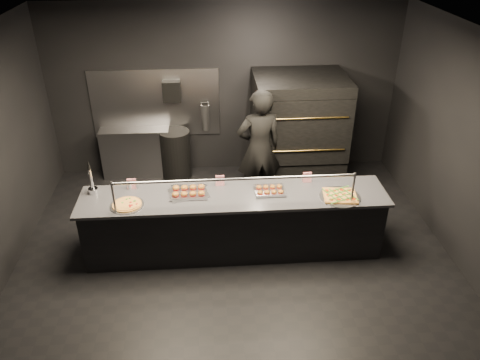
{
  "coord_description": "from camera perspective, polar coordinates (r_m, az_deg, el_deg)",
  "views": [
    {
      "loc": [
        -0.31,
        -5.26,
        4.21
      ],
      "look_at": [
        0.1,
        0.2,
        1.04
      ],
      "focal_mm": 35.0,
      "sensor_mm": 36.0,
      "label": 1
    }
  ],
  "objects": [
    {
      "name": "pizza_oven",
      "position": [
        8.0,
        7.04,
        5.97
      ],
      "size": [
        1.5,
        1.23,
        1.91
      ],
      "color": "black",
      "rests_on": "ground"
    },
    {
      "name": "square_pizza",
      "position": [
        6.3,
        12.09,
        -1.91
      ],
      "size": [
        0.54,
        0.54,
        0.05
      ],
      "color": "silver",
      "rests_on": "service_counter"
    },
    {
      "name": "room",
      "position": [
        5.97,
        -1.04,
        3.06
      ],
      "size": [
        6.04,
        6.0,
        3.0
      ],
      "color": "black",
      "rests_on": "ground"
    },
    {
      "name": "service_counter",
      "position": [
        6.47,
        -0.72,
        -5.3
      ],
      "size": [
        4.1,
        0.78,
        1.37
      ],
      "color": "black",
      "rests_on": "ground"
    },
    {
      "name": "trash_bin",
      "position": [
        8.4,
        -7.83,
        3.14
      ],
      "size": [
        0.53,
        0.53,
        0.88
      ],
      "primitive_type": "cylinder",
      "color": "black",
      "rests_on": "ground"
    },
    {
      "name": "fire_extinguisher",
      "position": [
        8.28,
        -4.24,
        7.67
      ],
      "size": [
        0.14,
        0.14,
        0.51
      ],
      "color": "#B2B2B7",
      "rests_on": "room"
    },
    {
      "name": "prep_shelf",
      "position": [
        8.56,
        -12.49,
        3.3
      ],
      "size": [
        1.2,
        0.35,
        0.9
      ],
      "primitive_type": "cube",
      "color": "#99999E",
      "rests_on": "ground"
    },
    {
      "name": "worker",
      "position": [
        7.31,
        2.34,
        3.79
      ],
      "size": [
        0.77,
        0.56,
        1.94
      ],
      "primitive_type": "imported",
      "rotation": [
        0.0,
        0.0,
        3.29
      ],
      "color": "black",
      "rests_on": "ground"
    },
    {
      "name": "slider_tray_b",
      "position": [
        6.28,
        3.66,
        -1.27
      ],
      "size": [
        0.41,
        0.31,
        0.06
      ],
      "color": "silver",
      "rests_on": "service_counter"
    },
    {
      "name": "condiment_jar",
      "position": [
        6.51,
        -13.04,
        -0.65
      ],
      "size": [
        0.15,
        0.06,
        0.1
      ],
      "color": "silver",
      "rests_on": "service_counter"
    },
    {
      "name": "beer_tap",
      "position": [
        6.49,
        -17.59,
        -0.46
      ],
      "size": [
        0.13,
        0.18,
        0.49
      ],
      "color": "silver",
      "rests_on": "service_counter"
    },
    {
      "name": "round_pizza",
      "position": [
        6.16,
        -13.62,
        -2.94
      ],
      "size": [
        0.43,
        0.43,
        0.03
      ],
      "color": "silver",
      "rests_on": "service_counter"
    },
    {
      "name": "tent_cards",
      "position": [
        6.41,
        -2.42,
        -0.04
      ],
      "size": [
        2.53,
        0.04,
        0.15
      ],
      "color": "white",
      "rests_on": "service_counter"
    },
    {
      "name": "towel_dispenser",
      "position": [
        8.12,
        -8.32,
        10.68
      ],
      "size": [
        0.3,
        0.2,
        0.35
      ],
      "primitive_type": "cube",
      "color": "black",
      "rests_on": "room"
    },
    {
      "name": "slider_tray_a",
      "position": [
        6.27,
        -6.28,
        -1.41
      ],
      "size": [
        0.57,
        0.47,
        0.08
      ],
      "color": "silver",
      "rests_on": "service_counter"
    }
  ]
}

